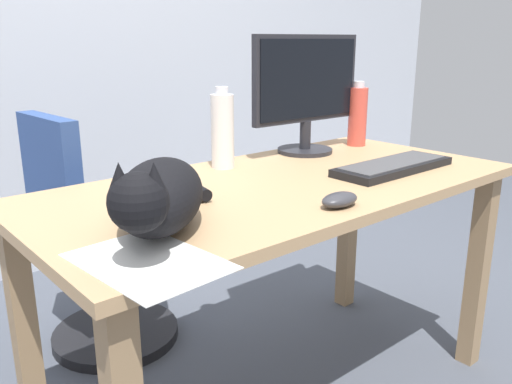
{
  "coord_description": "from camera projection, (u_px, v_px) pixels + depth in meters",
  "views": [
    {
      "loc": [
        -1.03,
        -1.09,
        1.14
      ],
      "look_at": [
        -0.27,
        -0.2,
        0.8
      ],
      "focal_mm": 37.27,
      "sensor_mm": 36.0,
      "label": 1
    }
  ],
  "objects": [
    {
      "name": "paper_sheet",
      "position": [
        148.0,
        261.0,
        0.99
      ],
      "size": [
        0.23,
        0.31,
        0.0
      ],
      "primitive_type": "cube",
      "rotation": [
        0.0,
        0.0,
        0.08
      ],
      "color": "white",
      "rests_on": "desk"
    },
    {
      "name": "spray_bottle",
      "position": [
        223.0,
        130.0,
        1.68
      ],
      "size": [
        0.07,
        0.07,
        0.26
      ],
      "color": "silver",
      "rests_on": "desk"
    },
    {
      "name": "cat",
      "position": [
        159.0,
        196.0,
        1.12
      ],
      "size": [
        0.43,
        0.48,
        0.2
      ],
      "color": "black",
      "rests_on": "desk"
    },
    {
      "name": "water_bottle",
      "position": [
        358.0,
        116.0,
        2.04
      ],
      "size": [
        0.07,
        0.07,
        0.25
      ],
      "color": "#D84C3D",
      "rests_on": "desk"
    },
    {
      "name": "computer_mouse",
      "position": [
        340.0,
        200.0,
        1.31
      ],
      "size": [
        0.11,
        0.06,
        0.04
      ],
      "primitive_type": "ellipsoid",
      "color": "#333338",
      "rests_on": "desk"
    },
    {
      "name": "office_chair",
      "position": [
        97.0,
        252.0,
        1.97
      ],
      "size": [
        0.48,
        0.48,
        0.9
      ],
      "color": "black",
      "rests_on": "ground_plane"
    },
    {
      "name": "back_wall",
      "position": [
        60.0,
        4.0,
        2.53
      ],
      "size": [
        6.0,
        0.04,
        2.6
      ],
      "primitive_type": "cube",
      "color": "silver",
      "rests_on": "ground_plane"
    },
    {
      "name": "keyboard",
      "position": [
        393.0,
        166.0,
        1.67
      ],
      "size": [
        0.44,
        0.15,
        0.03
      ],
      "color": "black",
      "rests_on": "desk"
    },
    {
      "name": "desk",
      "position": [
        281.0,
        216.0,
        1.58
      ],
      "size": [
        1.47,
        0.71,
        0.74
      ],
      "color": "tan",
      "rests_on": "ground_plane"
    },
    {
      "name": "monitor",
      "position": [
        307.0,
        90.0,
        1.88
      ],
      "size": [
        0.48,
        0.2,
        0.41
      ],
      "color": "#232328",
      "rests_on": "desk"
    }
  ]
}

